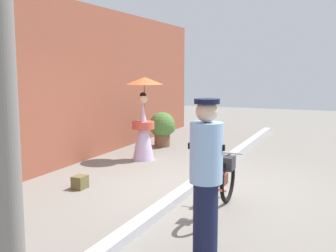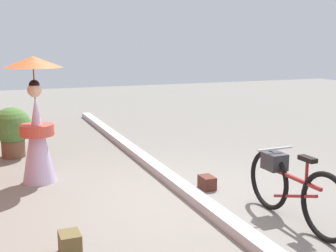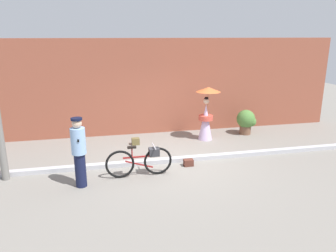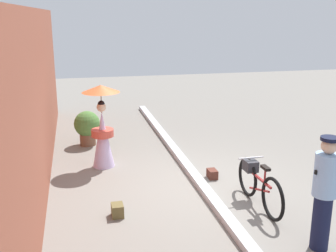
{
  "view_description": "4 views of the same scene",
  "coord_description": "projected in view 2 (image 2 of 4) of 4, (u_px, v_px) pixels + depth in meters",
  "views": [
    {
      "loc": [
        -6.39,
        -2.3,
        1.98
      ],
      "look_at": [
        0.23,
        0.58,
        0.99
      ],
      "focal_mm": 43.89,
      "sensor_mm": 36.0,
      "label": 1
    },
    {
      "loc": [
        -4.82,
        2.31,
        2.01
      ],
      "look_at": [
        0.3,
        0.25,
        0.96
      ],
      "focal_mm": 46.58,
      "sensor_mm": 36.0,
      "label": 2
    },
    {
      "loc": [
        -1.94,
        -8.3,
        3.5
      ],
      "look_at": [
        -0.02,
        0.45,
        0.94
      ],
      "focal_mm": 34.2,
      "sensor_mm": 36.0,
      "label": 3
    },
    {
      "loc": [
        -7.11,
        2.31,
        3.3
      ],
      "look_at": [
        0.65,
        0.51,
        1.11
      ],
      "focal_mm": 43.7,
      "sensor_mm": 36.0,
      "label": 4
    }
  ],
  "objects": [
    {
      "name": "sidewalk_curb",
      "position": [
        195.0,
        197.0,
        5.6
      ],
      "size": [
        14.0,
        0.2,
        0.12
      ],
      "primitive_type": "cube",
      "color": "#B2B2B7",
      "rests_on": "ground_plane"
    },
    {
      "name": "potted_plant_by_door",
      "position": [
        13.0,
        129.0,
        7.73
      ],
      "size": [
        0.68,
        0.67,
        0.9
      ],
      "color": "brown",
      "rests_on": "ground_plane"
    },
    {
      "name": "backpack_spare",
      "position": [
        71.0,
        243.0,
        4.19
      ],
      "size": [
        0.25,
        0.2,
        0.22
      ],
      "color": "brown",
      "rests_on": "ground_plane"
    },
    {
      "name": "person_with_parasol",
      "position": [
        36.0,
        119.0,
        6.25
      ],
      "size": [
        0.82,
        0.82,
        1.83
      ],
      "color": "silver",
      "rests_on": "ground_plane"
    },
    {
      "name": "backpack_on_pavement",
      "position": [
        207.0,
        182.0,
        6.08
      ],
      "size": [
        0.26,
        0.18,
        0.18
      ],
      "color": "#592D23",
      "rests_on": "ground_plane"
    },
    {
      "name": "bicycle_near_officer",
      "position": [
        292.0,
        187.0,
        4.91
      ],
      "size": [
        1.71,
        0.48,
        0.82
      ],
      "color": "black",
      "rests_on": "ground_plane"
    },
    {
      "name": "ground_plane",
      "position": [
        195.0,
        201.0,
        5.62
      ],
      "size": [
        30.0,
        30.0,
        0.0
      ],
      "primitive_type": "plane",
      "color": "gray"
    }
  ]
}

